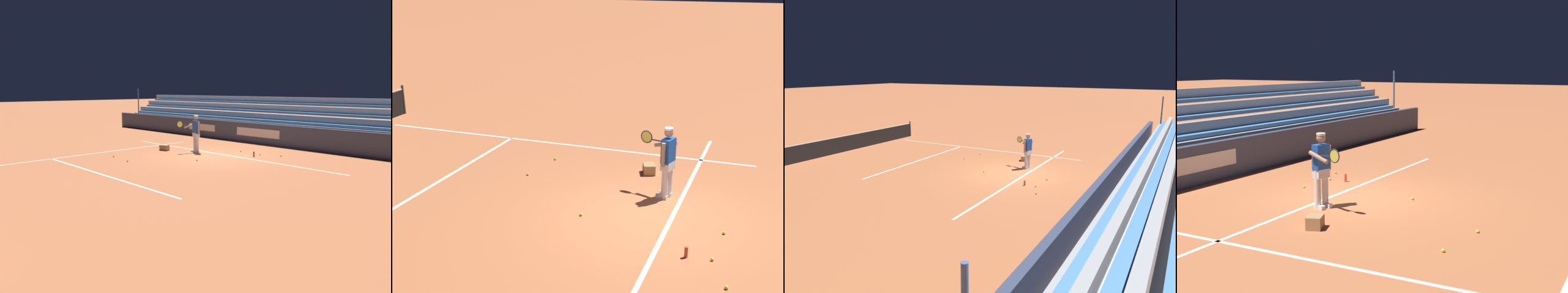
{
  "view_description": "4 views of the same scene",
  "coord_description": "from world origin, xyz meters",
  "views": [
    {
      "loc": [
        -11.48,
        12.05,
        2.92
      ],
      "look_at": [
        -0.69,
        1.7,
        0.66
      ],
      "focal_mm": 35.0,
      "sensor_mm": 36.0,
      "label": 1
    },
    {
      "loc": [
        -10.56,
        -2.49,
        5.17
      ],
      "look_at": [
        1.31,
        1.87,
        1.0
      ],
      "focal_mm": 50.0,
      "sensor_mm": 36.0,
      "label": 2
    },
    {
      "loc": [
        -15.66,
        -6.92,
        4.81
      ],
      "look_at": [
        -0.4,
        1.61,
        1.2
      ],
      "focal_mm": 35.0,
      "sensor_mm": 36.0,
      "label": 3
    },
    {
      "loc": [
        11.26,
        6.56,
        3.22
      ],
      "look_at": [
        -0.42,
        0.31,
        1.23
      ],
      "focal_mm": 50.0,
      "sensor_mm": 36.0,
      "label": 4
    }
  ],
  "objects": [
    {
      "name": "back_wall_sponsor_board",
      "position": [
        0.01,
        -4.42,
        0.55
      ],
      "size": [
        27.7,
        0.25,
        1.1
      ],
      "color": "#384260",
      "rests_on": "ground"
    },
    {
      "name": "court_baseline_white",
      "position": [
        0.0,
        -0.5,
        0.0
      ],
      "size": [
        12.0,
        0.1,
        0.01
      ],
      "primitive_type": "cube",
      "color": "white",
      "rests_on": "ground"
    },
    {
      "name": "tennis_ball_stray_back",
      "position": [
        2.71,
        3.37,
        0.03
      ],
      "size": [
        0.07,
        0.07,
        0.07
      ],
      "primitive_type": "sphere",
      "color": "#CCE533",
      "rests_on": "ground"
    },
    {
      "name": "tennis_ball_far_right",
      "position": [
        -0.25,
        -1.66,
        0.03
      ],
      "size": [
        0.07,
        0.07,
        0.07
      ],
      "primitive_type": "sphere",
      "color": "#CCE533",
      "rests_on": "ground"
    },
    {
      "name": "tennis_ball_toward_net",
      "position": [
        -1.4,
        -1.58,
        0.03
      ],
      "size": [
        0.07,
        0.07,
        0.07
      ],
      "primitive_type": "sphere",
      "color": "#CCE533",
      "rests_on": "ground"
    },
    {
      "name": "water_bottle",
      "position": [
        -1.44,
        -1.1,
        0.11
      ],
      "size": [
        0.07,
        0.07,
        0.22
      ],
      "primitive_type": "cylinder",
      "color": "#EA4C33",
      "rests_on": "ground"
    },
    {
      "name": "ball_box_cardboard",
      "position": [
        2.6,
        0.63,
        0.13
      ],
      "size": [
        0.48,
        0.42,
        0.26
      ],
      "primitive_type": "cube",
      "rotation": [
        0.0,
        0.0,
        0.35
      ],
      "color": "#A87F51",
      "rests_on": "ground"
    },
    {
      "name": "ground_plane",
      "position": [
        0.0,
        0.0,
        0.0
      ],
      "size": [
        160.0,
        160.0,
        0.0
      ],
      "primitive_type": "plane",
      "color": "#B7663D"
    },
    {
      "name": "court_sideline_white",
      "position": [
        4.11,
        4.0,
        0.0
      ],
      "size": [
        0.1,
        12.0,
        0.01
      ],
      "primitive_type": "cube",
      "color": "white",
      "rests_on": "ground"
    },
    {
      "name": "tennis_ball_midcourt",
      "position": [
        -0.44,
        1.39,
        0.03
      ],
      "size": [
        0.07,
        0.07,
        0.07
      ],
      "primitive_type": "sphere",
      "color": "#CCE533",
      "rests_on": "ground"
    },
    {
      "name": "tennis_ball_on_baseline",
      "position": [
        -2.27,
        -1.94,
        0.03
      ],
      "size": [
        0.07,
        0.07,
        0.07
      ],
      "primitive_type": "sphere",
      "color": "#CCE533",
      "rests_on": "ground"
    },
    {
      "name": "tennis_player",
      "position": [
        1.21,
        -0.12,
        0.89
      ],
      "size": [
        0.76,
        0.95,
        1.71
      ],
      "color": "silver",
      "rests_on": "ground"
    },
    {
      "name": "tennis_ball_by_box",
      "position": [
        1.35,
        3.56,
        0.03
      ],
      "size": [
        0.07,
        0.07,
        0.07
      ],
      "primitive_type": "sphere",
      "color": "#CCE533",
      "rests_on": "ground"
    }
  ]
}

